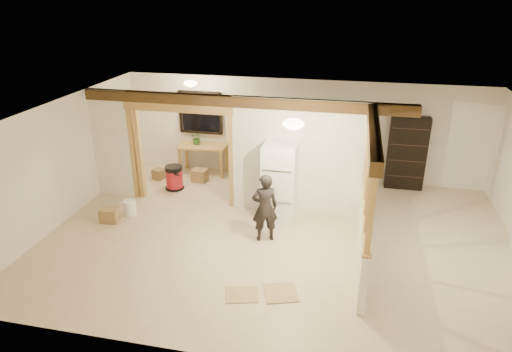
% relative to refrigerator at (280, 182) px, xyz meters
% --- Properties ---
extents(floor, '(9.00, 6.50, 0.01)m').
position_rel_refrigerator_xyz_m(floor, '(0.12, -0.81, -0.83)').
color(floor, beige).
rests_on(floor, ground).
extents(ceiling, '(9.00, 6.50, 0.01)m').
position_rel_refrigerator_xyz_m(ceiling, '(0.12, -0.81, 1.67)').
color(ceiling, white).
extents(wall_back, '(9.00, 0.01, 2.50)m').
position_rel_refrigerator_xyz_m(wall_back, '(0.12, 2.44, 0.42)').
color(wall_back, silver).
rests_on(wall_back, floor).
extents(wall_front, '(9.00, 0.01, 2.50)m').
position_rel_refrigerator_xyz_m(wall_front, '(0.12, -4.06, 0.42)').
color(wall_front, silver).
rests_on(wall_front, floor).
extents(wall_left, '(0.01, 6.50, 2.50)m').
position_rel_refrigerator_xyz_m(wall_left, '(-4.38, -0.81, 0.42)').
color(wall_left, silver).
rests_on(wall_left, floor).
extents(partition_left_stub, '(0.90, 0.12, 2.50)m').
position_rel_refrigerator_xyz_m(partition_left_stub, '(-3.93, 0.39, 0.42)').
color(partition_left_stub, white).
rests_on(partition_left_stub, floor).
extents(partition_center, '(2.80, 0.12, 2.50)m').
position_rel_refrigerator_xyz_m(partition_center, '(0.32, 0.39, 0.42)').
color(partition_center, white).
rests_on(partition_center, floor).
extents(doorway_frame, '(2.46, 0.14, 2.20)m').
position_rel_refrigerator_xyz_m(doorway_frame, '(-2.28, 0.39, 0.27)').
color(doorway_frame, tan).
rests_on(doorway_frame, floor).
extents(header_beam_back, '(7.00, 0.18, 0.22)m').
position_rel_refrigerator_xyz_m(header_beam_back, '(-0.88, 0.39, 1.55)').
color(header_beam_back, '#4D351A').
rests_on(header_beam_back, ceiling).
extents(header_beam_right, '(0.18, 3.30, 0.22)m').
position_rel_refrigerator_xyz_m(header_beam_right, '(1.72, -1.21, 1.55)').
color(header_beam_right, '#4D351A').
rests_on(header_beam_right, ceiling).
extents(pony_wall, '(0.12, 3.20, 1.00)m').
position_rel_refrigerator_xyz_m(pony_wall, '(1.72, -1.21, -0.33)').
color(pony_wall, white).
rests_on(pony_wall, floor).
extents(stud_partition, '(0.14, 3.20, 1.32)m').
position_rel_refrigerator_xyz_m(stud_partition, '(1.72, -1.21, 0.83)').
color(stud_partition, tan).
rests_on(stud_partition, pony_wall).
extents(window_back, '(1.12, 0.10, 1.10)m').
position_rel_refrigerator_xyz_m(window_back, '(-2.48, 2.36, 0.72)').
color(window_back, black).
rests_on(window_back, wall_back).
extents(ceiling_dome_main, '(0.36, 0.36, 0.16)m').
position_rel_refrigerator_xyz_m(ceiling_dome_main, '(0.42, -1.31, 1.65)').
color(ceiling_dome_main, '#FFEABF').
rests_on(ceiling_dome_main, ceiling).
extents(ceiling_dome_util, '(0.32, 0.32, 0.14)m').
position_rel_refrigerator_xyz_m(ceiling_dome_util, '(-2.38, 1.49, 1.65)').
color(ceiling_dome_util, '#FFEABF').
rests_on(ceiling_dome_util, ceiling).
extents(hanging_bulb, '(0.07, 0.07, 0.07)m').
position_rel_refrigerator_xyz_m(hanging_bulb, '(-1.88, 0.79, 1.35)').
color(hanging_bulb, '#FFD88C').
rests_on(hanging_bulb, ceiling).
extents(refrigerator, '(0.68, 0.66, 1.66)m').
position_rel_refrigerator_xyz_m(refrigerator, '(0.00, 0.00, 0.00)').
color(refrigerator, white).
rests_on(refrigerator, floor).
extents(woman, '(0.59, 0.49, 1.37)m').
position_rel_refrigerator_xyz_m(woman, '(-0.13, -0.93, -0.14)').
color(woman, black).
rests_on(woman, floor).
extents(work_table, '(1.26, 0.69, 0.77)m').
position_rel_refrigerator_xyz_m(work_table, '(-2.36, 2.07, -0.45)').
color(work_table, tan).
rests_on(work_table, floor).
extents(potted_plant, '(0.38, 0.36, 0.34)m').
position_rel_refrigerator_xyz_m(potted_plant, '(-2.53, 2.11, 0.11)').
color(potted_plant, '#336A2B').
rests_on(potted_plant, work_table).
extents(shop_vac, '(0.50, 0.50, 0.59)m').
position_rel_refrigerator_xyz_m(shop_vac, '(-2.73, 0.95, -0.53)').
color(shop_vac, maroon).
rests_on(shop_vac, floor).
extents(bookshelf, '(0.89, 0.30, 1.78)m').
position_rel_refrigerator_xyz_m(bookshelf, '(2.70, 2.22, 0.06)').
color(bookshelf, black).
rests_on(bookshelf, floor).
extents(bucket, '(0.29, 0.29, 0.34)m').
position_rel_refrigerator_xyz_m(bucket, '(-3.15, -0.55, -0.66)').
color(bucket, white).
rests_on(bucket, floor).
extents(box_util_a, '(0.39, 0.34, 0.31)m').
position_rel_refrigerator_xyz_m(box_util_a, '(-2.29, 1.53, -0.67)').
color(box_util_a, olive).
rests_on(box_util_a, floor).
extents(box_util_b, '(0.34, 0.34, 0.25)m').
position_rel_refrigerator_xyz_m(box_util_b, '(-3.36, 1.46, -0.70)').
color(box_util_b, olive).
rests_on(box_util_b, floor).
extents(box_front, '(0.40, 0.34, 0.30)m').
position_rel_refrigerator_xyz_m(box_front, '(-3.43, -0.90, -0.68)').
color(box_front, olive).
rests_on(box_front, floor).
extents(floor_panel_near, '(0.65, 0.65, 0.02)m').
position_rel_refrigerator_xyz_m(floor_panel_near, '(0.46, -2.53, -0.82)').
color(floor_panel_near, tan).
rests_on(floor_panel_near, floor).
extents(floor_panel_far, '(0.61, 0.54, 0.02)m').
position_rel_refrigerator_xyz_m(floor_panel_far, '(-0.14, -2.72, -0.82)').
color(floor_panel_far, tan).
rests_on(floor_panel_far, floor).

